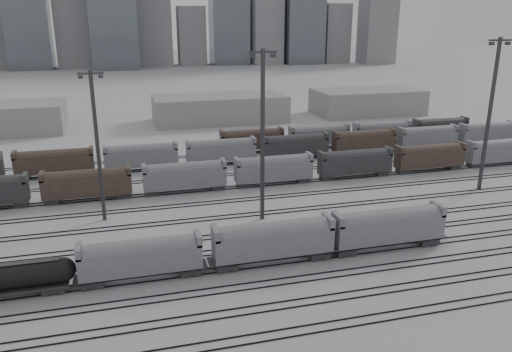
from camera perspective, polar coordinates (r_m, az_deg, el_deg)
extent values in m
plane|color=silver|center=(65.89, 3.59, -10.12)|extent=(900.00, 900.00, 0.00)
cube|color=black|center=(54.14, 8.79, -16.97)|extent=(220.00, 0.07, 0.16)
cube|color=black|center=(55.22, 8.17, -16.17)|extent=(220.00, 0.07, 0.16)
cube|color=black|center=(57.96, 6.75, -14.32)|extent=(220.00, 0.07, 0.16)
cube|color=black|center=(59.09, 6.22, -13.62)|extent=(220.00, 0.07, 0.16)
cube|color=black|center=(61.96, 5.01, -11.99)|extent=(220.00, 0.07, 0.16)
cube|color=black|center=(63.13, 4.56, -11.38)|extent=(220.00, 0.07, 0.16)
cube|color=black|center=(66.09, 3.51, -9.95)|extent=(220.00, 0.07, 0.16)
cube|color=black|center=(67.29, 3.11, -9.40)|extent=(220.00, 0.07, 0.16)
cube|color=black|center=(70.33, 2.20, -8.13)|extent=(220.00, 0.07, 0.16)
cube|color=black|center=(71.56, 1.85, -7.65)|extent=(220.00, 0.07, 0.16)
cube|color=black|center=(74.66, 1.05, -6.53)|extent=(220.00, 0.07, 0.16)
cube|color=black|center=(75.92, 0.75, -6.10)|extent=(220.00, 0.07, 0.16)
cube|color=black|center=(80.86, -0.34, -4.57)|extent=(220.00, 0.07, 0.16)
cube|color=black|center=(82.15, -0.59, -4.20)|extent=(220.00, 0.07, 0.16)
cube|color=black|center=(87.18, -1.52, -2.89)|extent=(220.00, 0.07, 0.16)
cube|color=black|center=(88.49, -1.74, -2.57)|extent=(220.00, 0.07, 0.16)
cube|color=black|center=(93.60, -2.54, -1.44)|extent=(220.00, 0.07, 0.16)
cube|color=black|center=(94.93, -2.73, -1.16)|extent=(220.00, 0.07, 0.16)
cube|color=black|center=(101.03, -3.54, 0.00)|extent=(220.00, 0.07, 0.16)
cube|color=black|center=(102.37, -3.71, 0.23)|extent=(220.00, 0.07, 0.16)
cube|color=black|center=(108.54, -4.41, 1.23)|extent=(220.00, 0.07, 0.16)
cube|color=black|center=(109.89, -4.55, 1.44)|extent=(220.00, 0.07, 0.16)
cube|color=black|center=(116.11, -5.16, 2.31)|extent=(220.00, 0.07, 0.16)
cube|color=black|center=(117.48, -5.28, 2.49)|extent=(220.00, 0.07, 0.16)
cube|color=#252628|center=(64.33, -22.08, -11.68)|extent=(2.60, 2.10, 0.70)
sphere|color=black|center=(63.20, -21.17, -9.95)|extent=(2.89, 2.89, 2.89)
cube|color=#252628|center=(63.85, -18.18, -11.46)|extent=(2.52, 2.04, 0.68)
cube|color=#252628|center=(64.01, -7.56, -10.59)|extent=(2.52, 2.04, 0.68)
cube|color=gray|center=(62.62, -13.00, -9.24)|extent=(14.57, 2.91, 3.11)
cylinder|color=gray|center=(62.11, -13.07, -8.28)|extent=(13.21, 2.82, 2.82)
cube|color=gray|center=(62.08, -19.63, -8.11)|extent=(0.68, 2.91, 1.36)
cube|color=gray|center=(62.27, -6.65, -7.05)|extent=(0.68, 2.91, 1.36)
cone|color=#252628|center=(63.48, -12.88, -10.76)|extent=(2.33, 2.33, 0.87)
cube|color=#252628|center=(64.63, -3.44, -10.12)|extent=(2.72, 2.20, 0.73)
cube|color=#252628|center=(67.96, 7.11, -8.77)|extent=(2.72, 2.20, 0.73)
cube|color=gray|center=(64.93, 2.00, -7.53)|extent=(15.71, 3.14, 3.35)
cylinder|color=gray|center=(64.41, 2.01, -6.52)|extent=(14.24, 3.04, 3.04)
cube|color=gray|center=(62.43, -4.65, -6.55)|extent=(0.73, 3.14, 1.47)
cube|color=gray|center=(66.53, 8.26, -5.10)|extent=(0.73, 3.14, 1.47)
cone|color=#252628|center=(65.83, 1.98, -9.14)|extent=(2.51, 2.51, 0.94)
cube|color=#252628|center=(69.41, 10.11, -8.32)|extent=(2.74, 2.21, 0.74)
cube|color=#252628|center=(75.37, 18.93, -6.89)|extent=(2.74, 2.21, 0.74)
cube|color=gray|center=(71.18, 14.86, -5.79)|extent=(15.82, 3.16, 3.37)
cylinder|color=gray|center=(70.70, 14.94, -4.85)|extent=(14.34, 3.06, 3.06)
cube|color=gray|center=(67.04, 9.34, -4.94)|extent=(0.74, 3.16, 1.48)
cube|color=gray|center=(74.36, 20.09, -3.52)|extent=(0.74, 3.16, 1.48)
cone|color=#252628|center=(72.00, 14.73, -7.29)|extent=(2.53, 2.53, 0.95)
cylinder|color=#333336|center=(79.46, -17.63, 3.02)|extent=(0.60, 0.60, 23.42)
cube|color=#333336|center=(77.56, -18.41, 11.07)|extent=(3.75, 0.28, 0.28)
cube|color=#333336|center=(77.69, -19.42, 10.63)|extent=(0.66, 0.47, 0.47)
cube|color=#333336|center=(77.54, -17.32, 10.82)|extent=(0.66, 0.47, 0.47)
cylinder|color=#333336|center=(75.86, 0.75, 4.37)|extent=(0.68, 0.68, 26.46)
cube|color=#333336|center=(73.98, 0.79, 13.99)|extent=(4.23, 0.32, 0.32)
cube|color=#333336|center=(73.60, -0.43, 13.56)|extent=(0.74, 0.53, 0.53)
cube|color=#333336|center=(74.47, 2.00, 13.59)|extent=(0.74, 0.53, 0.53)
cylinder|color=#333336|center=(99.43, 25.11, 6.20)|extent=(0.70, 0.70, 27.51)
cube|color=#333336|center=(98.05, 26.13, 13.76)|extent=(4.40, 0.33, 0.33)
cube|color=#333336|center=(97.01, 25.33, 13.52)|extent=(0.77, 0.55, 0.55)
cube|color=#333336|center=(99.16, 26.83, 13.37)|extent=(0.77, 0.55, 0.55)
cube|color=brown|center=(91.68, -18.72, -1.01)|extent=(15.00, 3.00, 5.60)
cube|color=gray|center=(91.99, -8.13, -0.16)|extent=(15.00, 3.00, 5.60)
cube|color=gray|center=(95.38, 2.04, 0.66)|extent=(15.00, 3.00, 5.60)
cube|color=#252628|center=(101.54, 11.25, 1.38)|extent=(15.00, 3.00, 5.60)
cube|color=brown|center=(110.00, 19.23, 1.98)|extent=(15.00, 3.00, 5.60)
cube|color=gray|center=(120.29, 25.96, 2.45)|extent=(15.00, 3.00, 5.60)
cube|color=brown|center=(107.67, -22.03, 1.34)|extent=(15.00, 3.00, 5.60)
cube|color=gray|center=(106.83, -12.97, 2.07)|extent=(15.00, 3.00, 5.60)
cube|color=gray|center=(108.67, -3.99, 2.75)|extent=(15.00, 3.00, 5.60)
cube|color=#252628|center=(113.06, 4.50, 3.33)|extent=(15.00, 3.00, 5.60)
cube|color=brown|center=(119.73, 12.20, 3.79)|extent=(15.00, 3.00, 5.60)
cube|color=gray|center=(128.32, 19.00, 4.14)|extent=(15.00, 3.00, 5.60)
cube|color=gray|center=(138.47, 24.87, 4.40)|extent=(15.00, 3.00, 5.60)
cube|color=brown|center=(118.18, -0.47, 4.01)|extent=(15.00, 3.00, 5.60)
cube|color=gray|center=(123.48, 7.20, 4.47)|extent=(15.00, 3.00, 5.60)
cube|color=gray|center=(130.79, 14.14, 4.81)|extent=(15.00, 3.00, 5.60)
cube|color=#252628|center=(139.79, 20.27, 5.06)|extent=(15.00, 3.00, 5.60)
cube|color=#959597|center=(155.20, -4.17, 7.71)|extent=(40.00, 18.00, 8.00)
cube|color=#959597|center=(171.76, 12.59, 8.30)|extent=(35.00, 18.00, 8.00)
cube|color=#555E66|center=(339.05, -25.07, 17.67)|extent=(25.00, 20.00, 80.00)
cube|color=gray|center=(336.14, -20.37, 15.46)|extent=(20.00, 16.00, 48.00)
cube|color=gray|center=(335.96, -11.59, 17.20)|extent=(22.00, 17.60, 60.00)
cube|color=gray|center=(338.87, -7.10, 15.55)|extent=(18.00, 14.40, 38.00)
cube|color=#555E66|center=(343.24, -2.86, 18.52)|extent=(24.00, 19.20, 72.00)
cube|color=gray|center=(349.54, 1.34, 16.30)|extent=(20.00, 16.00, 45.00)
cube|color=gray|center=(366.94, 9.15, 15.77)|extent=(18.00, 14.40, 40.00)
cube|color=gray|center=(377.67, 12.81, 16.53)|extent=(22.00, 17.60, 52.00)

